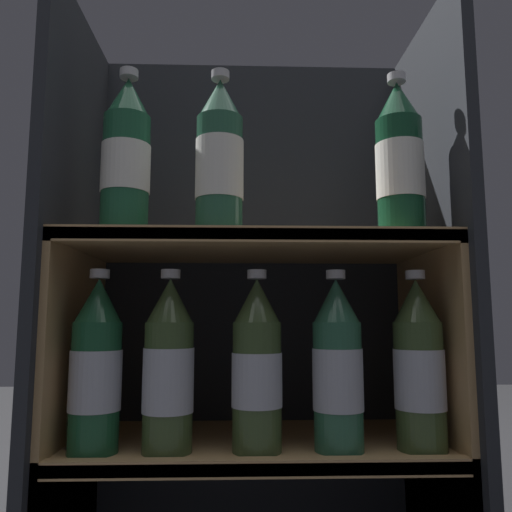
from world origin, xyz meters
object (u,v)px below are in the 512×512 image
at_px(bottle_upper_front_1, 220,160).
at_px(bottle_upper_front_2, 400,162).
at_px(bottle_upper_front_0, 126,159).
at_px(bottle_lower_front_3, 338,368).
at_px(bottle_lower_front_1, 169,369).
at_px(bottle_lower_front_4, 419,368).
at_px(bottle_lower_front_0, 96,369).
at_px(bottle_lower_front_2, 257,368).

bearing_deg(bottle_upper_front_1, bottle_upper_front_2, 0.00).
bearing_deg(bottle_upper_front_0, bottle_lower_front_3, 0.00).
height_order(bottle_upper_front_2, bottle_lower_front_1, bottle_upper_front_2).
relative_size(bottle_upper_front_0, bottle_upper_front_2, 1.00).
bearing_deg(bottle_lower_front_4, bottle_lower_front_0, 180.00).
bearing_deg(bottle_lower_front_4, bottle_lower_front_3, 180.00).
height_order(bottle_lower_front_2, bottle_lower_front_3, same).
distance_m(bottle_lower_front_3, bottle_lower_front_4, 0.13).
bearing_deg(bottle_lower_front_1, bottle_lower_front_0, 180.00).
bearing_deg(bottle_upper_front_0, bottle_upper_front_1, 0.00).
height_order(bottle_lower_front_1, bottle_lower_front_2, same).
distance_m(bottle_upper_front_1, bottle_lower_front_4, 0.47).
height_order(bottle_upper_front_1, bottle_lower_front_3, bottle_upper_front_1).
bearing_deg(bottle_lower_front_3, bottle_lower_front_2, 180.00).
relative_size(bottle_lower_front_0, bottle_lower_front_2, 1.00).
bearing_deg(bottle_upper_front_1, bottle_lower_front_3, 0.00).
bearing_deg(bottle_lower_front_4, bottle_upper_front_2, 180.00).
height_order(bottle_lower_front_0, bottle_lower_front_2, same).
height_order(bottle_upper_front_0, bottle_lower_front_3, bottle_upper_front_0).
bearing_deg(bottle_lower_front_3, bottle_upper_front_0, 180.00).
xyz_separation_m(bottle_upper_front_1, bottle_lower_front_4, (0.32, 0.00, -0.34)).
distance_m(bottle_upper_front_1, bottle_lower_front_2, 0.34).
relative_size(bottle_upper_front_2, bottle_lower_front_0, 1.00).
bearing_deg(bottle_lower_front_2, bottle_upper_front_2, -0.00).
xyz_separation_m(bottle_upper_front_2, bottle_lower_front_2, (-0.24, 0.00, -0.34)).
relative_size(bottle_upper_front_0, bottle_lower_front_2, 1.00).
xyz_separation_m(bottle_lower_front_0, bottle_lower_front_2, (0.25, 0.00, 0.00)).
xyz_separation_m(bottle_upper_front_0, bottle_lower_front_3, (0.34, 0.00, -0.34)).
bearing_deg(bottle_lower_front_3, bottle_lower_front_1, 180.00).
bearing_deg(bottle_lower_front_4, bottle_lower_front_1, 180.00).
bearing_deg(bottle_upper_front_1, bottle_lower_front_1, 180.00).
xyz_separation_m(bottle_upper_front_1, bottle_lower_front_2, (0.06, 0.00, -0.34)).
xyz_separation_m(bottle_upper_front_0, bottle_upper_front_1, (0.15, 0.00, -0.00)).
relative_size(bottle_upper_front_1, bottle_lower_front_4, 1.00).
xyz_separation_m(bottle_upper_front_0, bottle_lower_front_2, (0.22, 0.00, -0.34)).
bearing_deg(bottle_upper_front_2, bottle_upper_front_0, 180.00).
distance_m(bottle_upper_front_2, bottle_lower_front_2, 0.42).
relative_size(bottle_lower_front_3, bottle_lower_front_4, 1.00).
bearing_deg(bottle_lower_front_2, bottle_upper_front_1, -180.00).
xyz_separation_m(bottle_upper_front_0, bottle_lower_front_0, (-0.04, 0.00, -0.34)).
bearing_deg(bottle_upper_front_2, bottle_lower_front_3, 180.00).
bearing_deg(bottle_lower_front_0, bottle_upper_front_1, 0.00).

